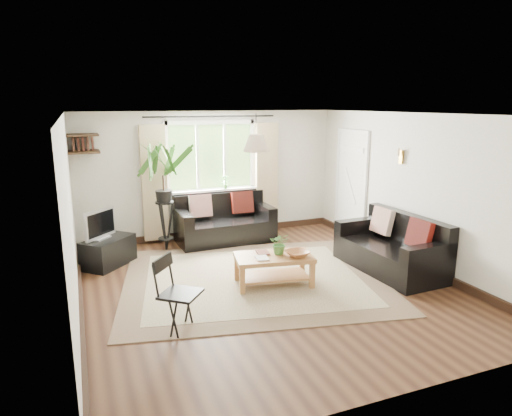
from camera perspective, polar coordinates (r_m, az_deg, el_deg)
name	(u,v)px	position (r m, az deg, el deg)	size (l,w,h in m)	color
floor	(266,285)	(6.61, 1.30, -9.65)	(5.50, 5.50, 0.00)	black
ceiling	(267,114)	(6.10, 1.41, 11.65)	(5.50, 5.50, 0.00)	white
wall_back	(211,175)	(8.80, -5.66, 4.17)	(5.00, 0.02, 2.40)	beige
wall_front	(397,270)	(3.96, 17.19, -7.47)	(5.00, 0.02, 2.40)	beige
wall_left	(71,220)	(5.77, -22.17, -1.44)	(0.02, 5.50, 2.40)	beige
wall_right	(414,191)	(7.56, 19.10, 2.05)	(0.02, 5.50, 2.40)	beige
rug	(253,278)	(6.82, -0.35, -8.80)	(3.73, 3.20, 0.02)	beige
window	(211,157)	(8.71, -5.64, 6.40)	(2.50, 0.16, 2.16)	white
door	(351,186)	(8.91, 11.79, 2.76)	(0.06, 0.96, 2.06)	silver
corner_shelf	(83,143)	(8.14, -20.80, 7.57)	(0.50, 0.50, 0.34)	black
pendant_lamp	(256,139)	(6.48, 0.00, 8.64)	(0.36, 0.36, 0.54)	beige
wall_sconce	(400,155)	(7.66, 17.55, 6.39)	(0.12, 0.12, 0.28)	beige
sofa_back	(225,220)	(8.52, -3.90, -1.49)	(1.77, 0.88, 0.83)	black
sofa_right	(390,245)	(7.32, 16.40, -4.46)	(0.88, 1.76, 0.83)	black
coffee_table	(274,270)	(6.55, 2.22, -7.78)	(1.09, 0.59, 0.44)	brown
table_plant	(280,243)	(6.49, 3.00, -4.43)	(0.28, 0.25, 0.31)	#38692A
bowl	(297,254)	(6.44, 5.19, -5.69)	(0.32, 0.32, 0.08)	#A16337
book_a	(256,258)	(6.32, -0.01, -6.31)	(0.17, 0.23, 0.02)	silver
book_b	(257,253)	(6.53, 0.14, -5.64)	(0.17, 0.23, 0.02)	brown
tv_stand	(108,252)	(7.68, -17.96, -5.22)	(0.84, 0.47, 0.45)	black
tv	(100,224)	(7.55, -18.94, -1.87)	(0.64, 0.21, 0.49)	#A5A5AA
palm_stand	(164,198)	(8.04, -11.42, 1.28)	(0.74, 0.74, 1.89)	black
folding_chair	(181,295)	(5.28, -9.41, -10.71)	(0.45, 0.45, 0.87)	black
sill_plant	(225,182)	(8.78, -3.85, 3.29)	(0.14, 0.10, 0.27)	#2D6023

